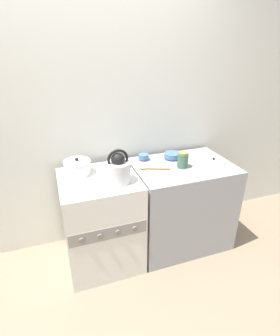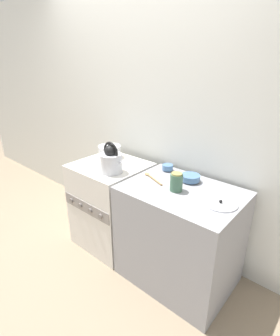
# 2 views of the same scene
# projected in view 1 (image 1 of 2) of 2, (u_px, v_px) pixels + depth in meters

# --- Properties ---
(ground_plane) EXTENTS (12.00, 12.00, 0.00)m
(ground_plane) POSITION_uv_depth(u_px,v_px,m) (112.00, 283.00, 2.23)
(ground_plane) COLOR gray
(wall_back) EXTENTS (7.00, 0.06, 2.50)m
(wall_back) POSITION_uv_depth(u_px,v_px,m) (86.00, 118.00, 2.32)
(wall_back) COLOR silver
(wall_back) RESTS_ON ground_plane
(stove) EXTENTS (0.64, 0.64, 0.86)m
(stove) POSITION_uv_depth(u_px,v_px,m) (102.00, 221.00, 2.31)
(stove) COLOR silver
(stove) RESTS_ON ground_plane
(counter) EXTENTS (0.90, 0.66, 0.85)m
(counter) POSITION_uv_depth(u_px,v_px,m) (180.00, 204.00, 2.57)
(counter) COLOR #99999E
(counter) RESTS_ON ground_plane
(kettle) EXTENTS (0.24, 0.19, 0.27)m
(kettle) POSITION_uv_depth(u_px,v_px,m) (119.00, 169.00, 2.03)
(kettle) COLOR silver
(kettle) RESTS_ON stove
(cooking_pot) EXTENTS (0.22, 0.22, 0.15)m
(cooking_pot) POSITION_uv_depth(u_px,v_px,m) (78.00, 167.00, 2.18)
(cooking_pot) COLOR silver
(cooking_pot) RESTS_ON stove
(enamel_bowl) EXTENTS (0.15, 0.15, 0.06)m
(enamel_bowl) POSITION_uv_depth(u_px,v_px,m) (172.00, 155.00, 2.51)
(enamel_bowl) COLOR #4C729E
(enamel_bowl) RESTS_ON counter
(small_ceramic_bowl) EXTENTS (0.10, 0.10, 0.06)m
(small_ceramic_bowl) POSITION_uv_depth(u_px,v_px,m) (144.00, 157.00, 2.48)
(small_ceramic_bowl) COLOR #4C729E
(small_ceramic_bowl) RESTS_ON counter
(storage_jar) EXTENTS (0.10, 0.10, 0.14)m
(storage_jar) POSITION_uv_depth(u_px,v_px,m) (183.00, 160.00, 2.31)
(storage_jar) COLOR #3F664C
(storage_jar) RESTS_ON counter
(loose_pot_lid) EXTENTS (0.23, 0.23, 0.03)m
(loose_pot_lid) POSITION_uv_depth(u_px,v_px,m) (213.00, 160.00, 2.47)
(loose_pot_lid) COLOR silver
(loose_pot_lid) RESTS_ON counter
(wooden_spoon) EXTENTS (0.26, 0.12, 0.02)m
(wooden_spoon) POSITION_uv_depth(u_px,v_px,m) (152.00, 168.00, 2.30)
(wooden_spoon) COLOR #A37A4C
(wooden_spoon) RESTS_ON counter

